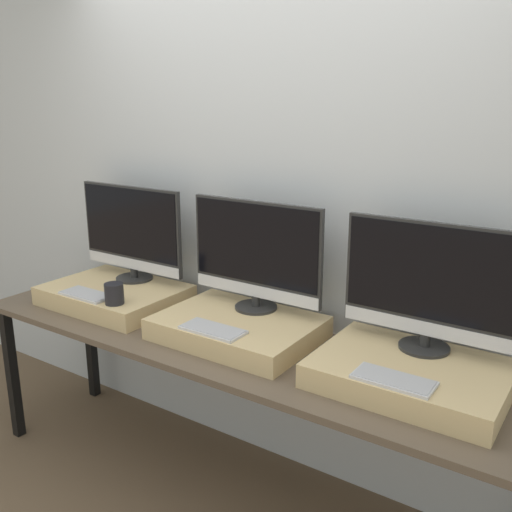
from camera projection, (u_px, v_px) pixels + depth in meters
wall_back at (280, 215)px, 2.73m from camera, size 8.00×0.04×2.60m
workbench at (232, 355)px, 2.56m from camera, size 2.72×0.67×0.79m
wooden_riser_left at (115, 295)px, 2.99m from camera, size 0.70×0.51×0.10m
monitor_left at (131, 231)px, 3.03m from camera, size 0.68×0.20×0.51m
keyboard_left at (87, 294)px, 2.84m from camera, size 0.28×0.13×0.01m
mug at (114, 294)px, 2.72m from camera, size 0.09×0.09×0.10m
wooden_riser_center at (238, 328)px, 2.57m from camera, size 0.70×0.51×0.10m
monitor_center at (256, 253)px, 2.60m from camera, size 0.68×0.20×0.51m
keyboard_center at (213, 329)px, 2.41m from camera, size 0.28×0.13×0.01m
wooden_riser_right at (410, 374)px, 2.14m from camera, size 0.70×0.51×0.10m
monitor_right at (429, 284)px, 2.17m from camera, size 0.68×0.20×0.51m
keyboard_right at (394, 380)px, 1.98m from camera, size 0.28×0.13×0.01m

